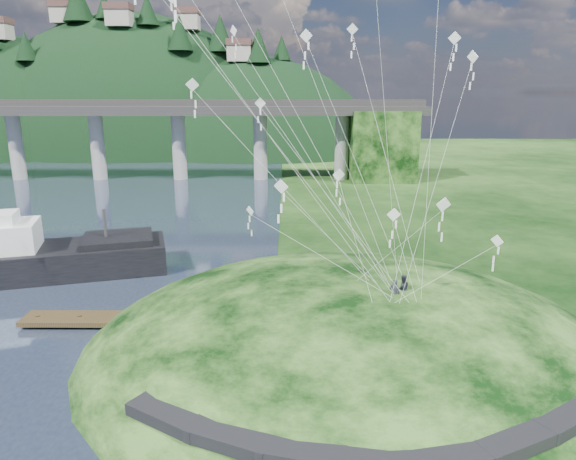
{
  "coord_description": "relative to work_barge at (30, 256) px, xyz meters",
  "views": [
    {
      "loc": [
        3.86,
        -28.44,
        16.25
      ],
      "look_at": [
        4.0,
        6.0,
        7.0
      ],
      "focal_mm": 32.0,
      "sensor_mm": 36.0,
      "label": 1
    }
  ],
  "objects": [
    {
      "name": "far_ridge",
      "position": [
        -24.31,
        106.51,
        -9.44
      ],
      "size": [
        153.0,
        70.0,
        94.5
      ],
      "color": "black",
      "rests_on": "ground"
    },
    {
      "name": "wooden_dock",
      "position": [
        11.24,
        -9.96,
        -1.56
      ],
      "size": [
        14.15,
        2.36,
        1.01
      ],
      "color": "#352815",
      "rests_on": "ground"
    },
    {
      "name": "ground",
      "position": [
        19.27,
        -15.66,
        -2.01
      ],
      "size": [
        320.0,
        320.0,
        0.0
      ],
      "primitive_type": "plane",
      "color": "black",
      "rests_on": "ground"
    },
    {
      "name": "bridge",
      "position": [
        -7.19,
        54.41,
        7.7
      ],
      "size": [
        160.0,
        11.0,
        15.0
      ],
      "color": "#2D2B2B",
      "rests_on": "ground"
    },
    {
      "name": "kite_swarm",
      "position": [
        24.77,
        -14.25,
        15.55
      ],
      "size": [
        19.46,
        15.51,
        20.63
      ],
      "color": "white",
      "rests_on": "ground"
    },
    {
      "name": "footpath",
      "position": [
        26.73,
        -25.4,
        0.08
      ],
      "size": [
        22.29,
        5.84,
        0.83
      ],
      "color": "black",
      "rests_on": "ground"
    },
    {
      "name": "grass_hill",
      "position": [
        27.27,
        -13.66,
        -3.51
      ],
      "size": [
        36.0,
        32.0,
        13.0
      ],
      "color": "black",
      "rests_on": "ground"
    },
    {
      "name": "kite_flyers",
      "position": [
        29.92,
        -15.61,
        3.75
      ],
      "size": [
        1.47,
        1.4,
        1.77
      ],
      "color": "#272A34",
      "rests_on": "ground"
    },
    {
      "name": "work_barge",
      "position": [
        0.0,
        0.0,
        0.0
      ],
      "size": [
        23.7,
        12.14,
        8.0
      ],
      "color": "black",
      "rests_on": "ground"
    }
  ]
}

